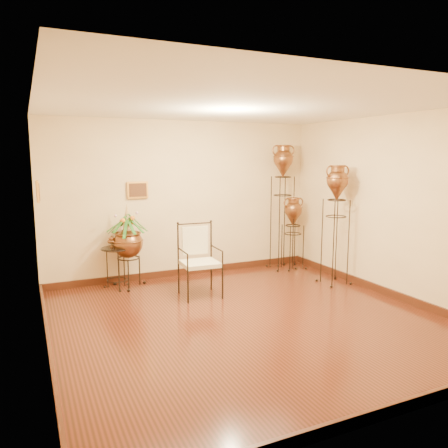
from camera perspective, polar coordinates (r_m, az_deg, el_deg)
name	(u,v)px	position (r m, az deg, el deg)	size (l,w,h in m)	color
ground	(247,319)	(6.02, 3.06, -12.31)	(5.00, 5.00, 0.00)	#582114
room_shell	(248,191)	(5.63, 3.12, 4.38)	(5.02, 5.02, 2.81)	beige
amphora_tall	(282,206)	(8.47, 7.62, 2.38)	(0.55, 0.55, 2.41)	black
amphora_mid	(336,224)	(7.64, 14.38, 0.02)	(0.59, 0.59, 2.06)	black
amphora_short	(293,233)	(8.58, 8.97, -1.14)	(0.56, 0.56, 1.41)	black
planter_urn	(128,240)	(7.40, -12.44, -2.03)	(0.80, 0.80, 1.44)	black
armchair	(200,261)	(6.80, -3.15, -4.79)	(0.67, 0.63, 1.14)	black
side_table	(117,267)	(7.46, -13.85, -5.48)	(0.56, 0.56, 0.87)	black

